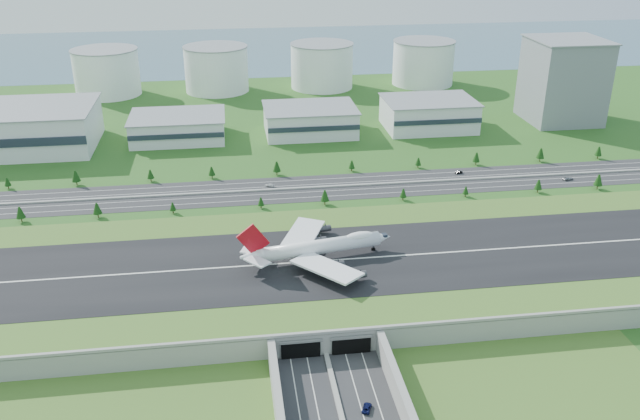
{
  "coord_description": "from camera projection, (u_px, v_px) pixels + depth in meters",
  "views": [
    {
      "loc": [
        -27.84,
        -233.92,
        137.3
      ],
      "look_at": [
        9.9,
        35.0,
        14.48
      ],
      "focal_mm": 38.0,
      "sensor_mm": 36.0,
      "label": 1
    }
  ],
  "objects": [
    {
      "name": "ground",
      "position": [
        308.0,
        280.0,
        271.17
      ],
      "size": [
        1200.0,
        1200.0,
        0.0
      ],
      "primitive_type": "plane",
      "color": "#235019",
      "rests_on": "ground"
    },
    {
      "name": "airfield_deck",
      "position": [
        308.0,
        271.0,
        269.4
      ],
      "size": [
        520.0,
        100.0,
        9.2
      ],
      "color": "gray",
      "rests_on": "ground"
    },
    {
      "name": "north_expressway",
      "position": [
        286.0,
        190.0,
        356.87
      ],
      "size": [
        560.0,
        36.0,
        0.12
      ],
      "primitive_type": "cube",
      "color": "#28282B",
      "rests_on": "ground"
    },
    {
      "name": "tree_row",
      "position": [
        292.0,
        180.0,
        356.02
      ],
      "size": [
        502.06,
        48.64,
        8.31
      ],
      "color": "#3D2819",
      "rests_on": "ground"
    },
    {
      "name": "hangar_mid_a",
      "position": [
        178.0,
        127.0,
        431.92
      ],
      "size": [
        58.0,
        42.0,
        15.0
      ],
      "primitive_type": "cube",
      "color": "white",
      "rests_on": "ground"
    },
    {
      "name": "hangar_mid_b",
      "position": [
        310.0,
        120.0,
        442.27
      ],
      "size": [
        58.0,
        42.0,
        17.0
      ],
      "primitive_type": "cube",
      "color": "white",
      "rests_on": "ground"
    },
    {
      "name": "hangar_mid_c",
      "position": [
        429.0,
        114.0,
        451.99
      ],
      "size": [
        58.0,
        42.0,
        19.0
      ],
      "primitive_type": "cube",
      "color": "white",
      "rests_on": "ground"
    },
    {
      "name": "office_tower",
      "position": [
        563.0,
        81.0,
        461.12
      ],
      "size": [
        46.0,
        46.0,
        55.0
      ],
      "primitive_type": "cube",
      "color": "gray",
      "rests_on": "ground"
    },
    {
      "name": "fuel_tank_a",
      "position": [
        107.0,
        73.0,
        528.48
      ],
      "size": [
        50.0,
        50.0,
        35.0
      ],
      "primitive_type": "cylinder",
      "color": "white",
      "rests_on": "ground"
    },
    {
      "name": "fuel_tank_b",
      "position": [
        216.0,
        69.0,
        539.24
      ],
      "size": [
        50.0,
        50.0,
        35.0
      ],
      "primitive_type": "cylinder",
      "color": "white",
      "rests_on": "ground"
    },
    {
      "name": "fuel_tank_c",
      "position": [
        322.0,
        66.0,
        550.01
      ],
      "size": [
        50.0,
        50.0,
        35.0
      ],
      "primitive_type": "cylinder",
      "color": "white",
      "rests_on": "ground"
    },
    {
      "name": "fuel_tank_d",
      "position": [
        423.0,
        63.0,
        560.77
      ],
      "size": [
        50.0,
        50.0,
        35.0
      ],
      "primitive_type": "cylinder",
      "color": "white",
      "rests_on": "ground"
    },
    {
      "name": "bay_water",
      "position": [
        251.0,
        49.0,
        704.27
      ],
      "size": [
        1200.0,
        260.0,
        0.06
      ],
      "primitive_type": "cube",
      "color": "#3E6277",
      "rests_on": "ground"
    },
    {
      "name": "boeing_747",
      "position": [
        318.0,
        247.0,
        267.78
      ],
      "size": [
        63.15,
        59.21,
        19.66
      ],
      "rotation": [
        0.0,
        0.0,
        0.17
      ],
      "color": "white",
      "rests_on": "airfield_deck"
    },
    {
      "name": "car_2",
      "position": [
        367.0,
        408.0,
        201.04
      ],
      "size": [
        4.19,
        5.69,
        1.44
      ],
      "primitive_type": "imported",
      "rotation": [
        0.0,
        0.0,
        2.75
      ],
      "color": "#0B103B",
      "rests_on": "ground"
    },
    {
      "name": "car_5",
      "position": [
        459.0,
        172.0,
        377.73
      ],
      "size": [
        4.71,
        2.75,
        1.47
      ],
      "primitive_type": "imported",
      "rotation": [
        0.0,
        0.0,
        -1.28
      ],
      "color": "black",
      "rests_on": "ground"
    },
    {
      "name": "car_6",
      "position": [
        567.0,
        178.0,
        369.28
      ],
      "size": [
        6.7,
        4.37,
        1.71
      ],
      "primitive_type": "imported",
      "rotation": [
        0.0,
        0.0,
        1.84
      ],
      "color": "#B3B2B7",
      "rests_on": "ground"
    },
    {
      "name": "car_7",
      "position": [
        269.0,
        185.0,
        360.33
      ],
      "size": [
        5.4,
        3.94,
        1.45
      ],
      "primitive_type": "imported",
      "rotation": [
        0.0,
        0.0,
        -2.0
      ],
      "color": "silver",
      "rests_on": "ground"
    }
  ]
}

